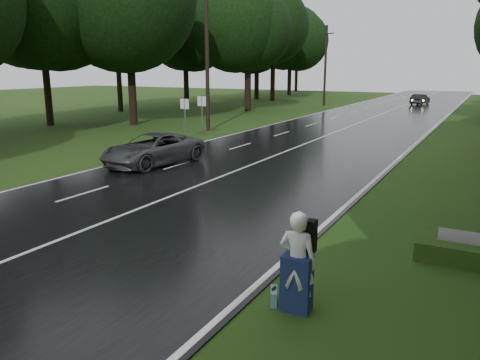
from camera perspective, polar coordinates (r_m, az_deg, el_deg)
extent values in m
plane|color=#254313|center=(14.63, -15.84, -4.99)|extent=(160.00, 160.00, 0.00)
cube|color=black|center=(31.75, 10.04, 5.14)|extent=(12.00, 140.00, 0.04)
cube|color=silver|center=(31.75, 10.04, 5.18)|extent=(0.12, 140.00, 0.01)
imported|color=#414446|center=(22.54, -10.47, 3.69)|extent=(3.14, 5.50, 1.45)
imported|color=black|center=(62.67, 20.89, 9.08)|extent=(1.94, 3.99, 1.26)
imported|color=silver|center=(8.95, 6.94, -9.77)|extent=(0.74, 0.50, 1.97)
cube|color=#17244E|center=(9.13, 6.86, -12.27)|extent=(0.57, 0.39, 1.10)
cube|color=black|center=(9.04, 7.76, -6.61)|extent=(0.46, 0.25, 0.63)
cube|color=teal|center=(9.50, 4.09, -13.83)|extent=(0.28, 0.44, 0.30)
cylinder|color=slate|center=(12.85, 25.54, -8.44)|extent=(1.32, 0.66, 0.66)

